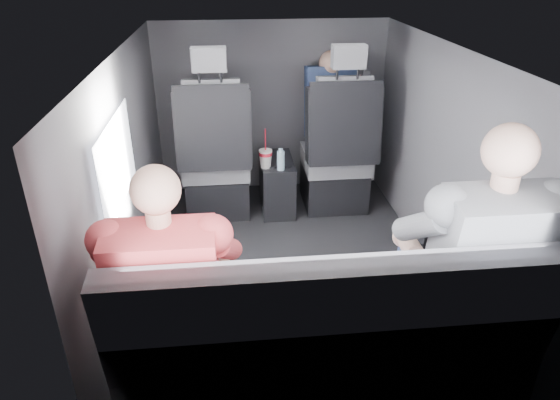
{
  "coord_description": "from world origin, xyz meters",
  "views": [
    {
      "loc": [
        -0.34,
        -2.58,
        1.8
      ],
      "look_at": [
        -0.07,
        -0.05,
        0.53
      ],
      "focal_mm": 32.0,
      "sensor_mm": 36.0,
      "label": 1
    }
  ],
  "objects": [
    {
      "name": "floor",
      "position": [
        0.0,
        0.0,
        0.0
      ],
      "size": [
        2.6,
        2.6,
        0.0
      ],
      "primitive_type": "plane",
      "color": "black",
      "rests_on": "ground"
    },
    {
      "name": "ceiling",
      "position": [
        0.0,
        0.0,
        1.35
      ],
      "size": [
        2.6,
        2.6,
        0.0
      ],
      "primitive_type": "plane",
      "rotation": [
        3.14,
        0.0,
        0.0
      ],
      "color": "#B2B2AD",
      "rests_on": "panel_back"
    },
    {
      "name": "panel_left",
      "position": [
        -0.9,
        0.0,
        0.68
      ],
      "size": [
        0.02,
        2.6,
        1.35
      ],
      "primitive_type": "cube",
      "color": "#56565B",
      "rests_on": "floor"
    },
    {
      "name": "panel_right",
      "position": [
        0.9,
        0.0,
        0.68
      ],
      "size": [
        0.02,
        2.6,
        1.35
      ],
      "primitive_type": "cube",
      "color": "#56565B",
      "rests_on": "floor"
    },
    {
      "name": "panel_front",
      "position": [
        0.0,
        1.3,
        0.68
      ],
      "size": [
        1.8,
        0.02,
        1.35
      ],
      "primitive_type": "cube",
      "color": "#56565B",
      "rests_on": "floor"
    },
    {
      "name": "panel_back",
      "position": [
        0.0,
        -1.3,
        0.68
      ],
      "size": [
        1.8,
        0.02,
        1.35
      ],
      "primitive_type": "cube",
      "color": "#56565B",
      "rests_on": "floor"
    },
    {
      "name": "side_window",
      "position": [
        -0.88,
        -0.3,
        0.9
      ],
      "size": [
        0.02,
        0.75,
        0.42
      ],
      "primitive_type": "cube",
      "color": "white",
      "rests_on": "panel_left"
    },
    {
      "name": "seatbelt",
      "position": [
        0.45,
        0.67,
        0.8
      ],
      "size": [
        0.35,
        0.11,
        0.59
      ],
      "primitive_type": "cube",
      "rotation": [
        -0.14,
        0.49,
        0.0
      ],
      "color": "black",
      "rests_on": "front_seat_right"
    },
    {
      "name": "front_seat_left",
      "position": [
        -0.45,
        0.84,
        0.4
      ],
      "size": [
        0.52,
        0.58,
        1.26
      ],
      "color": "black",
      "rests_on": "floor"
    },
    {
      "name": "front_seat_right",
      "position": [
        0.45,
        0.84,
        0.4
      ],
      "size": [
        0.52,
        0.58,
        1.26
      ],
      "color": "black",
      "rests_on": "floor"
    },
    {
      "name": "center_console",
      "position": [
        0.0,
        0.88,
        0.2
      ],
      "size": [
        0.24,
        0.48,
        0.41
      ],
      "color": "black",
      "rests_on": "floor"
    },
    {
      "name": "rear_bench",
      "position": [
        0.0,
        -1.06,
        0.31
      ],
      "size": [
        1.6,
        0.57,
        0.92
      ],
      "color": "slate",
      "rests_on": "floor"
    },
    {
      "name": "soda_cup",
      "position": [
        -0.09,
        0.75,
        0.47
      ],
      "size": [
        0.1,
        0.1,
        0.29
      ],
      "color": "white",
      "rests_on": "center_console"
    },
    {
      "name": "water_bottle",
      "position": [
        0.01,
        0.69,
        0.47
      ],
      "size": [
        0.06,
        0.06,
        0.16
      ],
      "color": "#B2DAF1",
      "rests_on": "center_console"
    },
    {
      "name": "laptop_white",
      "position": [
        -0.55,
        -0.82,
        0.63
      ],
      "size": [
        0.38,
        0.37,
        0.25
      ],
      "color": "silver",
      "rests_on": "passenger_rear_left"
    },
    {
      "name": "laptop_black",
      "position": [
        0.64,
        -0.75,
        0.63
      ],
      "size": [
        0.41,
        0.46,
        0.24
      ],
      "color": "black",
      "rests_on": "passenger_rear_right"
    },
    {
      "name": "passenger_rear_left",
      "position": [
        -0.59,
        -0.97,
        0.62
      ],
      "size": [
        0.48,
        0.6,
        1.19
      ],
      "color": "#303035",
      "rests_on": "rear_bench"
    },
    {
      "name": "passenger_rear_right",
      "position": [
        0.61,
        -0.97,
        0.65
      ],
      "size": [
        0.54,
        0.66,
        1.29
      ],
      "color": "navy",
      "rests_on": "rear_bench"
    },
    {
      "name": "passenger_front_right",
      "position": [
        0.43,
        1.1,
        0.74
      ],
      "size": [
        0.37,
        0.37,
        0.72
      ],
      "color": "navy",
      "rests_on": "front_seat_right"
    }
  ]
}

